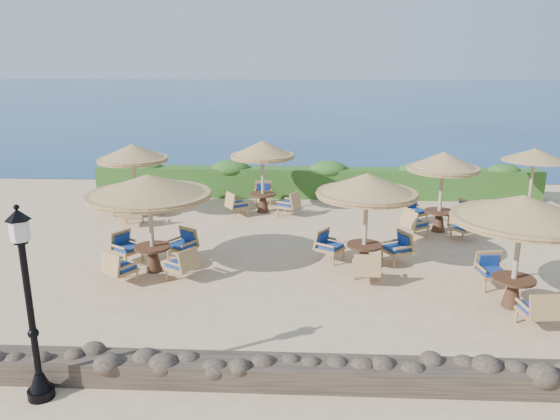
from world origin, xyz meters
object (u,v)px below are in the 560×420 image
object	(u,v)px
extra_parasol	(535,155)
lamp_post	(31,314)
cafe_set_2	(521,221)
cafe_set_3	(134,167)
cafe_set_0	(149,202)
cafe_set_4	(263,165)
cafe_set_1	(366,202)
cafe_set_5	(442,182)

from	to	relation	value
extra_parasol	lamp_post	bearing A→B (deg)	-136.40
cafe_set_2	cafe_set_3	xyz separation A→B (m)	(-10.82, 6.76, -0.24)
cafe_set_0	cafe_set_4	size ratio (longest dim) A/B	1.18
lamp_post	cafe_set_2	xyz separation A→B (m)	(9.17, 3.96, 0.51)
cafe_set_0	cafe_set_4	distance (m)	6.45
extra_parasol	cafe_set_3	size ratio (longest dim) A/B	0.88
cafe_set_2	cafe_set_4	bearing A→B (deg)	129.56
cafe_set_1	cafe_set_3	size ratio (longest dim) A/B	1.02
extra_parasol	cafe_set_2	xyz separation A→B (m)	(-3.43, -8.04, -0.11)
extra_parasol	cafe_set_0	bearing A→B (deg)	-152.75
cafe_set_3	cafe_set_5	xyz separation A→B (m)	(10.44, -1.11, -0.15)
lamp_post	cafe_set_3	xyz separation A→B (m)	(-1.65, 10.71, 0.27)
cafe_set_4	cafe_set_5	world-z (taller)	same
cafe_set_1	cafe_set_5	size ratio (longest dim) A/B	1.03
extra_parasol	cafe_set_3	xyz separation A→B (m)	(-14.25, -1.29, -0.35)
cafe_set_1	cafe_set_3	xyz separation A→B (m)	(-7.65, 4.59, -0.06)
extra_parasol	cafe_set_3	world-z (taller)	cafe_set_3
cafe_set_1	cafe_set_4	world-z (taller)	same
cafe_set_1	cafe_set_3	bearing A→B (deg)	149.07
cafe_set_2	cafe_set_5	distance (m)	5.68
cafe_set_0	cafe_set_1	world-z (taller)	same
cafe_set_1	cafe_set_2	bearing A→B (deg)	-34.42
lamp_post	cafe_set_1	xyz separation A→B (m)	(6.00, 6.13, 0.33)
cafe_set_2	cafe_set_4	distance (m)	9.99
cafe_set_2	cafe_set_0	bearing A→B (deg)	168.87
cafe_set_4	cafe_set_2	bearing A→B (deg)	-50.44
cafe_set_2	cafe_set_3	world-z (taller)	same
cafe_set_2	cafe_set_4	size ratio (longest dim) A/B	1.11
lamp_post	cafe_set_2	size ratio (longest dim) A/B	1.07
cafe_set_0	cafe_set_4	bearing A→B (deg)	67.54
lamp_post	cafe_set_1	distance (m)	8.59
extra_parasol	cafe_set_5	size ratio (longest dim) A/B	0.89
cafe_set_0	cafe_set_2	xyz separation A→B (m)	(8.82, -1.74, 0.13)
cafe_set_0	cafe_set_3	xyz separation A→B (m)	(-2.00, 5.02, -0.11)
cafe_set_4	cafe_set_3	bearing A→B (deg)	-168.15
lamp_post	extra_parasol	xyz separation A→B (m)	(12.60, 12.00, 0.62)
cafe_set_2	cafe_set_4	world-z (taller)	same
lamp_post	cafe_set_2	distance (m)	10.00
extra_parasol	cafe_set_2	size ratio (longest dim) A/B	0.78
cafe_set_4	cafe_set_1	bearing A→B (deg)	-60.01
cafe_set_0	cafe_set_3	bearing A→B (deg)	111.73
cafe_set_2	cafe_set_5	xyz separation A→B (m)	(-0.39, 5.65, -0.39)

